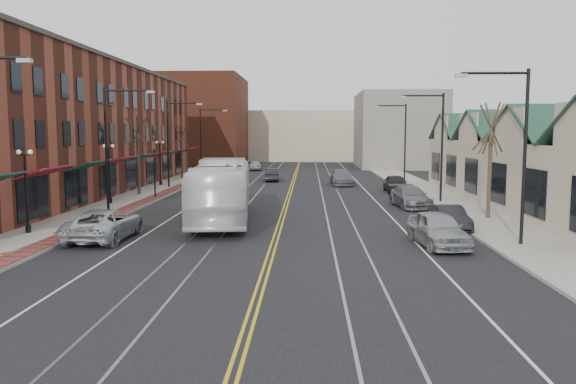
# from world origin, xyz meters

# --- Properties ---
(ground) EXTENTS (160.00, 160.00, 0.00)m
(ground) POSITION_xyz_m (0.00, 0.00, 0.00)
(ground) COLOR black
(ground) RESTS_ON ground
(sidewalk_left) EXTENTS (4.00, 120.00, 0.15)m
(sidewalk_left) POSITION_xyz_m (-12.00, 20.00, 0.07)
(sidewalk_left) COLOR gray
(sidewalk_left) RESTS_ON ground
(sidewalk_right) EXTENTS (4.00, 120.00, 0.15)m
(sidewalk_right) POSITION_xyz_m (12.00, 20.00, 0.07)
(sidewalk_right) COLOR gray
(sidewalk_right) RESTS_ON ground
(building_left) EXTENTS (10.00, 50.00, 11.00)m
(building_left) POSITION_xyz_m (-19.00, 27.00, 5.50)
(building_left) COLOR brown
(building_left) RESTS_ON ground
(building_right) EXTENTS (8.00, 36.00, 4.60)m
(building_right) POSITION_xyz_m (18.00, 20.00, 2.30)
(building_right) COLOR #B7A78D
(building_right) RESTS_ON ground
(backdrop_left) EXTENTS (14.00, 18.00, 14.00)m
(backdrop_left) POSITION_xyz_m (-16.00, 70.00, 7.00)
(backdrop_left) COLOR brown
(backdrop_left) RESTS_ON ground
(backdrop_mid) EXTENTS (22.00, 14.00, 9.00)m
(backdrop_mid) POSITION_xyz_m (0.00, 85.00, 4.50)
(backdrop_mid) COLOR #B7A78D
(backdrop_mid) RESTS_ON ground
(backdrop_right) EXTENTS (12.00, 16.00, 11.00)m
(backdrop_right) POSITION_xyz_m (15.00, 65.00, 5.50)
(backdrop_right) COLOR slate
(backdrop_right) RESTS_ON ground
(streetlight_l_1) EXTENTS (3.33, 0.25, 8.00)m
(streetlight_l_1) POSITION_xyz_m (-11.05, 16.00, 5.03)
(streetlight_l_1) COLOR black
(streetlight_l_1) RESTS_ON sidewalk_left
(streetlight_l_2) EXTENTS (3.33, 0.25, 8.00)m
(streetlight_l_2) POSITION_xyz_m (-11.05, 32.00, 5.03)
(streetlight_l_2) COLOR black
(streetlight_l_2) RESTS_ON sidewalk_left
(streetlight_l_3) EXTENTS (3.33, 0.25, 8.00)m
(streetlight_l_3) POSITION_xyz_m (-11.05, 48.00, 5.03)
(streetlight_l_3) COLOR black
(streetlight_l_3) RESTS_ON sidewalk_left
(streetlight_r_0) EXTENTS (3.33, 0.25, 8.00)m
(streetlight_r_0) POSITION_xyz_m (11.05, 6.00, 5.03)
(streetlight_r_0) COLOR black
(streetlight_r_0) RESTS_ON sidewalk_right
(streetlight_r_1) EXTENTS (3.33, 0.25, 8.00)m
(streetlight_r_1) POSITION_xyz_m (11.05, 22.00, 5.03)
(streetlight_r_1) COLOR black
(streetlight_r_1) RESTS_ON sidewalk_right
(streetlight_r_2) EXTENTS (3.33, 0.25, 8.00)m
(streetlight_r_2) POSITION_xyz_m (11.05, 38.00, 5.03)
(streetlight_r_2) COLOR black
(streetlight_r_2) RESTS_ON sidewalk_right
(lamppost_l_1) EXTENTS (0.84, 0.28, 4.27)m
(lamppost_l_1) POSITION_xyz_m (-12.80, 8.00, 2.20)
(lamppost_l_1) COLOR black
(lamppost_l_1) RESTS_ON sidewalk_left
(lamppost_l_2) EXTENTS (0.84, 0.28, 4.27)m
(lamppost_l_2) POSITION_xyz_m (-12.80, 20.00, 2.20)
(lamppost_l_2) COLOR black
(lamppost_l_2) RESTS_ON sidewalk_left
(lamppost_l_3) EXTENTS (0.84, 0.28, 4.27)m
(lamppost_l_3) POSITION_xyz_m (-12.80, 34.00, 2.20)
(lamppost_l_3) COLOR black
(lamppost_l_3) RESTS_ON sidewalk_left
(tree_left_near) EXTENTS (1.78, 1.37, 6.48)m
(tree_left_near) POSITION_xyz_m (-12.50, 26.00, 3.51)
(tree_left_near) COLOR #382B21
(tree_left_near) RESTS_ON sidewalk_left
(tree_left_far) EXTENTS (1.66, 1.28, 6.02)m
(tree_left_far) POSITION_xyz_m (-12.50, 42.00, 3.28)
(tree_left_far) COLOR #382B21
(tree_left_far) RESTS_ON sidewalk_left
(tree_right_mid) EXTENTS (1.90, 1.46, 6.93)m
(tree_right_mid) POSITION_xyz_m (12.50, 14.00, 3.75)
(tree_right_mid) COLOR #382B21
(tree_right_mid) RESTS_ON sidewalk_right
(manhole_mid) EXTENTS (0.60, 0.60, 0.02)m
(manhole_mid) POSITION_xyz_m (-11.20, 3.00, 0.16)
(manhole_mid) COLOR #592D19
(manhole_mid) RESTS_ON sidewalk_left
(manhole_far) EXTENTS (0.60, 0.60, 0.02)m
(manhole_far) POSITION_xyz_m (-11.20, 8.00, 0.16)
(manhole_far) COLOR #592D19
(manhole_far) RESTS_ON sidewalk_left
(traffic_signal) EXTENTS (0.18, 0.15, 3.80)m
(traffic_signal) POSITION_xyz_m (-10.60, 24.00, 2.35)
(traffic_signal) COLOR black
(traffic_signal) RESTS_ON sidewalk_left
(transit_bus) EXTENTS (4.33, 13.38, 3.66)m
(transit_bus) POSITION_xyz_m (-3.54, 13.08, 1.83)
(transit_bus) COLOR white
(transit_bus) RESTS_ON ground
(parked_suv) EXTENTS (2.65, 5.61, 1.55)m
(parked_suv) POSITION_xyz_m (-8.44, 6.98, 0.77)
(parked_suv) COLOR #B5B8BD
(parked_suv) RESTS_ON ground
(parked_car_a) EXTENTS (2.48, 4.99, 1.63)m
(parked_car_a) POSITION_xyz_m (7.66, 5.99, 0.82)
(parked_car_a) COLOR #9DA1A4
(parked_car_a) RESTS_ON ground
(parked_car_b) EXTENTS (1.60, 4.09, 1.33)m
(parked_car_b) POSITION_xyz_m (9.30, 10.41, 0.66)
(parked_car_b) COLOR black
(parked_car_b) RESTS_ON ground
(parked_car_c) EXTENTS (2.68, 5.34, 1.49)m
(parked_car_c) POSITION_xyz_m (8.80, 19.53, 0.74)
(parked_car_c) COLOR slate
(parked_car_c) RESTS_ON ground
(parked_car_d) EXTENTS (1.85, 4.54, 1.54)m
(parked_car_d) POSITION_xyz_m (9.30, 29.39, 0.77)
(parked_car_d) COLOR black
(parked_car_d) RESTS_ON ground
(distant_car_left) EXTENTS (1.76, 4.27, 1.38)m
(distant_car_left) POSITION_xyz_m (-2.34, 40.15, 0.69)
(distant_car_left) COLOR #212327
(distant_car_left) RESTS_ON ground
(distant_car_right) EXTENTS (2.38, 5.32, 1.51)m
(distant_car_right) POSITION_xyz_m (4.93, 35.89, 0.76)
(distant_car_right) COLOR slate
(distant_car_right) RESTS_ON ground
(distant_car_far) EXTENTS (1.90, 4.21, 1.40)m
(distant_car_far) POSITION_xyz_m (-5.67, 56.79, 0.70)
(distant_car_far) COLOR #9B9CA2
(distant_car_far) RESTS_ON ground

